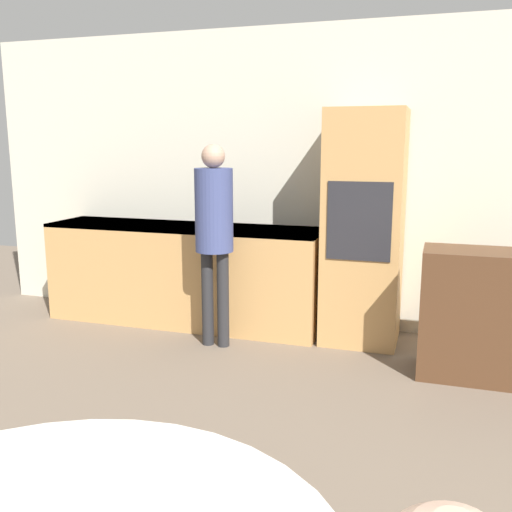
# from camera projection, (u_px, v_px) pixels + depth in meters

# --- Properties ---
(wall_back) EXTENTS (6.88, 0.05, 2.60)m
(wall_back) POSITION_uv_depth(u_px,v_px,m) (340.00, 180.00, 4.91)
(wall_back) COLOR beige
(wall_back) RESTS_ON ground_plane
(kitchen_counter) EXTENTS (2.50, 0.60, 0.90)m
(kitchen_counter) POSITION_uv_depth(u_px,v_px,m) (184.00, 273.00, 5.16)
(kitchen_counter) COLOR tan
(kitchen_counter) RESTS_ON ground_plane
(oven_unit) EXTENTS (0.61, 0.59, 1.88)m
(oven_unit) POSITION_uv_depth(u_px,v_px,m) (364.00, 228.00, 4.59)
(oven_unit) COLOR tan
(oven_unit) RESTS_ON ground_plane
(sideboard) EXTENTS (1.08, 0.45, 0.90)m
(sideboard) POSITION_uv_depth(u_px,v_px,m) (502.00, 317.00, 3.89)
(sideboard) COLOR #51331E
(sideboard) RESTS_ON ground_plane
(person_standing) EXTENTS (0.30, 0.30, 1.61)m
(person_standing) POSITION_uv_depth(u_px,v_px,m) (214.00, 223.00, 4.45)
(person_standing) COLOR #262628
(person_standing) RESTS_ON ground_plane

